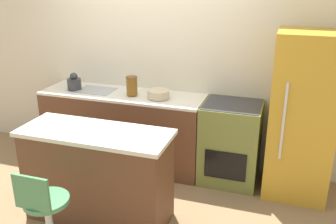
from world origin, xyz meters
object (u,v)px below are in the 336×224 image
(refrigerator, at_px, (302,116))
(kettle, at_px, (74,83))
(oven_range, at_px, (230,143))
(mixing_bowl, at_px, (158,94))
(stool_chair, at_px, (46,216))

(refrigerator, height_order, kettle, refrigerator)
(oven_range, relative_size, mixing_bowl, 3.71)
(kettle, height_order, mixing_bowl, kettle)
(refrigerator, bearing_deg, oven_range, 178.35)
(oven_range, bearing_deg, stool_chair, -124.06)
(oven_range, bearing_deg, mixing_bowl, -176.88)
(stool_chair, distance_m, kettle, 2.00)
(stool_chair, bearing_deg, refrigerator, 42.40)
(refrigerator, bearing_deg, mixing_bowl, -179.08)
(oven_range, distance_m, stool_chair, 2.18)
(refrigerator, distance_m, stool_chair, 2.68)
(refrigerator, xyz_separation_m, mixing_bowl, (-1.59, -0.03, 0.10))
(oven_range, relative_size, refrigerator, 0.53)
(stool_chair, bearing_deg, kettle, 113.20)
(refrigerator, bearing_deg, stool_chair, -137.60)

